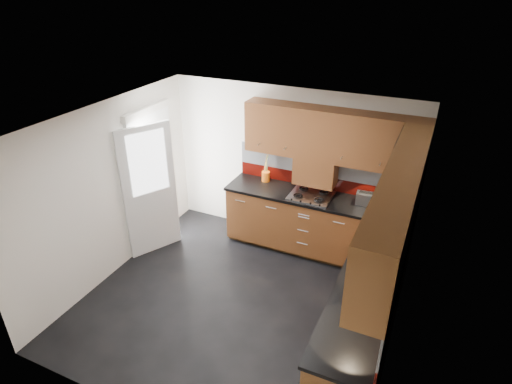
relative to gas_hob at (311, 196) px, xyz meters
The scene contains 14 objects.
room 1.63m from the gas_hob, 107.03° to the right, with size 4.00×3.80×2.64m.
base_cabinets 1.10m from the gas_hob, 50.67° to the right, with size 2.70×3.20×0.95m.
countertop 0.98m from the gas_hob, 51.77° to the right, with size 2.72×3.22×0.04m.
backsplash 1.02m from the gas_hob, 33.29° to the right, with size 2.70×3.20×0.54m.
upper_cabinets 1.36m from the gas_hob, 41.51° to the right, with size 2.50×3.20×0.72m.
extractor_hood 0.36m from the gas_hob, 90.00° to the left, with size 0.60×0.33×0.40m, color brown.
glass_cabinet 1.61m from the gas_hob, 17.76° to the right, with size 0.32×0.80×0.66m.
back_door 2.35m from the gas_hob, 162.10° to the right, with size 0.42×1.19×2.04m.
gas_hob is the anchor object (origin of this frame).
utensil_pot 0.82m from the gas_hob, 165.78° to the left, with size 0.13×0.13×0.45m.
toaster 0.76m from the gas_hob, ahead, with size 0.26×0.17×0.18m.
food_processor 1.21m from the gas_hob, 21.32° to the right, with size 0.19×0.19×0.32m.
paper_towel 1.42m from the gas_hob, 33.82° to the right, with size 0.11×0.11×0.24m, color white.
orange_cloth 1.26m from the gas_hob, 18.00° to the right, with size 0.14×0.12×0.01m, color orange.
Camera 1 is at (1.98, -3.80, 3.83)m, focal length 30.00 mm.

